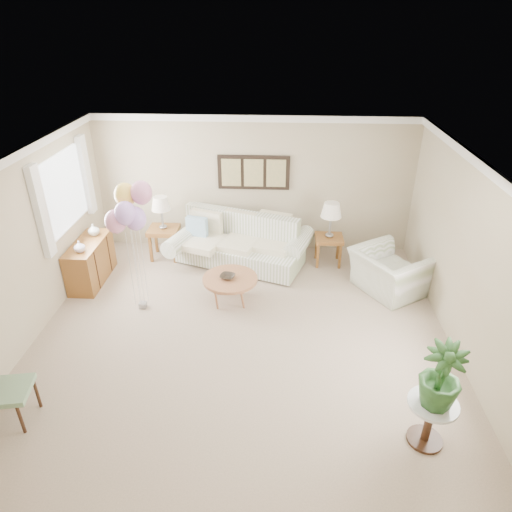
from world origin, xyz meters
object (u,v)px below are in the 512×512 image
(armchair, at_px, (388,272))
(balloon_cluster, at_px, (129,209))
(accent_chair, at_px, (0,386))
(coffee_table, at_px, (230,280))
(sofa, at_px, (241,245))

(armchair, height_order, balloon_cluster, balloon_cluster)
(balloon_cluster, bearing_deg, accent_chair, -111.79)
(coffee_table, xyz_separation_m, balloon_cluster, (-1.39, -0.28, 1.30))
(accent_chair, distance_m, balloon_cluster, 2.76)
(accent_chair, bearing_deg, balloon_cluster, 68.21)
(sofa, xyz_separation_m, coffee_table, (-0.06, -1.33, 0.05))
(sofa, distance_m, accent_chair, 4.58)
(sofa, xyz_separation_m, accent_chair, (-2.37, -3.91, 0.14))
(accent_chair, xyz_separation_m, balloon_cluster, (0.92, 2.31, 1.21))
(sofa, bearing_deg, accent_chair, -121.25)
(sofa, distance_m, armchair, 2.69)
(armchair, height_order, accent_chair, accent_chair)
(coffee_table, bearing_deg, armchair, 10.27)
(sofa, relative_size, coffee_table, 3.15)
(sofa, xyz_separation_m, balloon_cluster, (-1.45, -1.60, 1.35))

